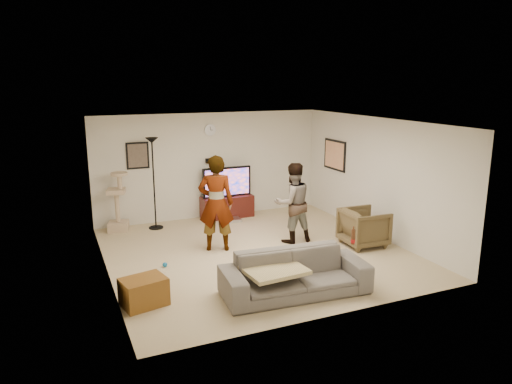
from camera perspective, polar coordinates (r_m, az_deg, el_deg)
name	(u,v)px	position (r m, az deg, el deg)	size (l,w,h in m)	color
floor	(256,253)	(9.28, 0.05, -7.27)	(5.50, 5.50, 0.02)	tan
ceiling	(256,122)	(8.72, 0.05, 8.42)	(5.50, 5.50, 0.02)	white
wall_back	(210,166)	(11.44, -5.46, 3.17)	(5.50, 0.04, 2.50)	white
wall_front	(337,231)	(6.58, 9.69, -4.62)	(5.50, 0.04, 2.50)	white
wall_left	(104,204)	(8.25, -17.75, -1.40)	(0.04, 5.50, 2.50)	white
wall_right	(377,178)	(10.30, 14.22, 1.69)	(0.04, 5.50, 2.50)	white
wall_clock	(210,130)	(11.30, -5.51, 7.39)	(0.26, 0.26, 0.04)	white
wall_speaker	(211,161)	(11.36, -5.38, 3.76)	(0.25, 0.10, 0.10)	black
picture_back	(138,156)	(10.97, -13.96, 4.25)	(0.42, 0.03, 0.52)	brown
picture_right	(335,155)	(11.54, 9.38, 4.39)	(0.03, 0.78, 0.62)	#F5A479
tv_stand	(227,207)	(11.53, -3.47, -1.76)	(1.25, 0.45, 0.52)	#3B120E
console_box	(232,220)	(11.23, -2.89, -3.36)	(0.40, 0.30, 0.07)	silver
tv	(227,182)	(11.39, -3.52, 1.23)	(1.19, 0.08, 0.71)	black
tv_screen	(227,182)	(11.35, -3.44, 1.18)	(1.10, 0.01, 0.62)	#F9663C
floor_lamp	(154,184)	(10.71, -12.10, 0.96)	(0.32, 0.32, 2.03)	black
cat_tree	(117,202)	(10.81, -16.29, -1.12)	(0.42, 0.42, 1.32)	#C0A98C
person_left	(216,203)	(9.19, -4.79, -1.35)	(0.68, 0.45, 1.87)	silver
person_right	(293,203)	(9.68, 4.41, -1.30)	(0.80, 0.62, 1.64)	navy
sofa	(295,274)	(7.49, 4.70, -9.69)	(2.27, 0.89, 0.66)	#615C57
throw_blanket	(275,270)	(7.30, 2.24, -9.31)	(0.90, 0.70, 0.06)	#D8C386
beer_bottle	(353,237)	(7.85, 11.53, -5.27)	(0.06, 0.06, 0.25)	#4E2914
armchair	(364,227)	(9.79, 12.77, -4.14)	(0.80, 0.82, 0.75)	brown
side_table	(144,292)	(7.36, -13.25, -11.52)	(0.63, 0.47, 0.42)	brown
toy_ball	(165,265)	(8.73, -10.83, -8.53)	(0.09, 0.09, 0.09)	#176EB1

